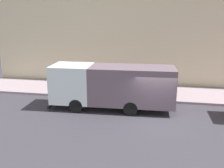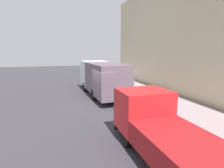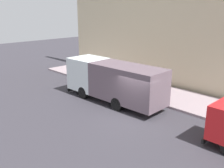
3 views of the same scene
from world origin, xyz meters
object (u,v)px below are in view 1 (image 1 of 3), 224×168
at_px(pedestrian_walking, 77,81).
at_px(street_sign_post, 135,79).
at_px(large_utility_truck, 112,85).
at_px(traffic_cone_orange, 83,88).

distance_m(pedestrian_walking, street_sign_post, 4.61).
height_order(large_utility_truck, street_sign_post, large_utility_truck).
bearing_deg(large_utility_truck, traffic_cone_orange, 43.96).
height_order(traffic_cone_orange, street_sign_post, street_sign_post).
height_order(large_utility_truck, traffic_cone_orange, large_utility_truck).
xyz_separation_m(large_utility_truck, street_sign_post, (2.17, -1.32, -0.07)).
relative_size(large_utility_truck, traffic_cone_orange, 12.43).
height_order(large_utility_truck, pedestrian_walking, large_utility_truck).
xyz_separation_m(large_utility_truck, pedestrian_walking, (2.48, 3.25, -0.53)).
bearing_deg(large_utility_truck, street_sign_post, -33.47).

